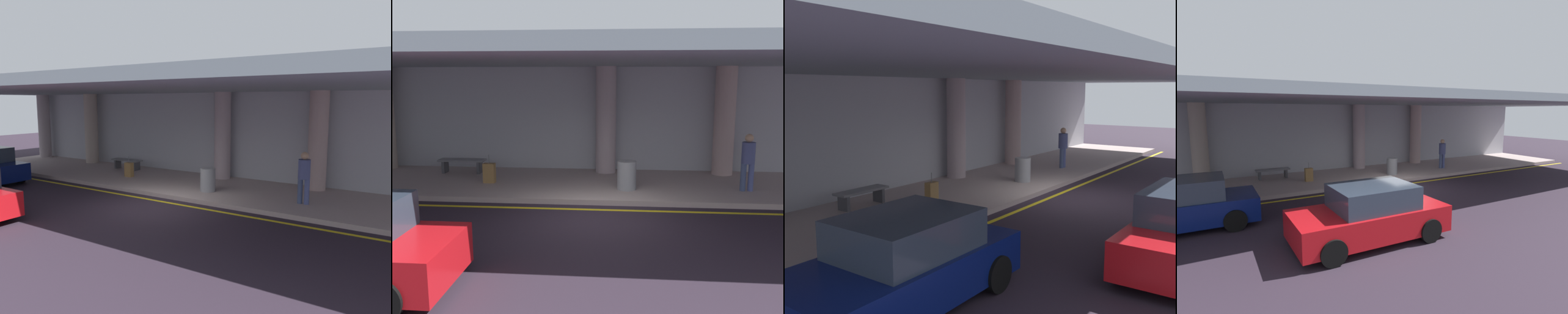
% 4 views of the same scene
% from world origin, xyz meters
% --- Properties ---
extents(ground_plane, '(60.00, 60.00, 0.00)m').
position_xyz_m(ground_plane, '(0.00, 0.00, 0.00)').
color(ground_plane, '#2C222E').
extents(sidewalk, '(26.00, 4.20, 0.15)m').
position_xyz_m(sidewalk, '(0.00, 3.10, 0.07)').
color(sidewalk, '#B6A29D').
rests_on(sidewalk, ground).
extents(lane_stripe_yellow, '(26.00, 0.14, 0.01)m').
position_xyz_m(lane_stripe_yellow, '(0.00, 0.59, 0.00)').
color(lane_stripe_yellow, yellow).
rests_on(lane_stripe_yellow, ground).
extents(support_column_center, '(0.70, 0.70, 3.65)m').
position_xyz_m(support_column_center, '(0.00, 4.69, 1.97)').
color(support_column_center, '#B39EA3').
rests_on(support_column_center, sidewalk).
extents(support_column_right_mid, '(0.70, 0.70, 3.65)m').
position_xyz_m(support_column_right_mid, '(4.00, 4.69, 1.97)').
color(support_column_right_mid, '#BB9E9A').
rests_on(support_column_right_mid, sidewalk).
extents(ceiling_overhang, '(28.00, 13.20, 0.30)m').
position_xyz_m(ceiling_overhang, '(0.00, 2.60, 3.95)').
color(ceiling_overhang, '#8A99A1').
rests_on(ceiling_overhang, support_column_far_left).
extents(terminal_back_wall, '(26.00, 0.30, 3.80)m').
position_xyz_m(terminal_back_wall, '(0.00, 5.35, 1.90)').
color(terminal_back_wall, '#B4B5BD').
rests_on(terminal_back_wall, ground).
extents(car_navy, '(4.10, 1.92, 1.50)m').
position_xyz_m(car_navy, '(-8.43, -0.98, 0.71)').
color(car_navy, '#0A1755').
rests_on(car_navy, ground).
extents(traveler_with_luggage, '(0.38, 0.38, 1.68)m').
position_xyz_m(traveler_with_luggage, '(4.24, 2.39, 1.11)').
color(traveler_with_luggage, '#43527B').
rests_on(traveler_with_luggage, sidewalk).
extents(suitcase_upright_primary, '(0.36, 0.22, 0.90)m').
position_xyz_m(suitcase_upright_primary, '(-3.57, 2.75, 0.46)').
color(suitcase_upright_primary, olive).
rests_on(suitcase_upright_primary, sidewalk).
extents(bench_metal, '(1.60, 0.50, 0.48)m').
position_xyz_m(bench_metal, '(-4.96, 4.12, 0.50)').
color(bench_metal, slate).
rests_on(bench_metal, sidewalk).
extents(trash_bin_steel, '(0.56, 0.56, 0.85)m').
position_xyz_m(trash_bin_steel, '(0.74, 2.27, 0.57)').
color(trash_bin_steel, gray).
rests_on(trash_bin_steel, sidewalk).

